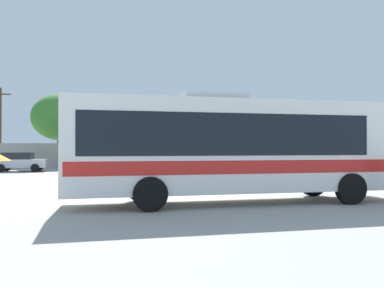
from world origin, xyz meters
name	(u,v)px	position (x,y,z in m)	size (l,w,h in m)	color
ground_plane	(178,181)	(0.00, 10.00, 0.00)	(300.00, 300.00, 0.00)	#A3A099
perimeter_wall	(139,155)	(0.00, 26.78, 1.15)	(80.00, 0.30, 2.31)	#9E998C
coach_bus_white_red	(234,145)	(-0.37, -0.04, 1.97)	(11.62, 2.90, 3.69)	white
parked_car_leftmost_silver	(20,161)	(-10.07, 22.19, 0.80)	(4.17, 2.23, 1.52)	#B7BABF
parked_car_second_black	(91,161)	(-4.54, 22.47, 0.80)	(4.05, 2.06, 1.52)	black
parked_car_third_grey	(184,160)	(3.50, 22.60, 0.81)	(4.41, 2.11, 1.55)	slate
parked_car_rightmost_silver	(255,159)	(10.29, 22.70, 0.81)	(4.51, 2.25, 1.54)	#B7BABF
utility_pole_near	(0,126)	(-12.66, 28.91, 3.93)	(1.80, 0.24, 7.51)	#4C3823
roadside_tree_midleft	(59,117)	(-7.49, 29.80, 4.91)	(5.30, 5.30, 7.17)	brown
roadside_tree_midright	(113,131)	(-2.25, 29.91, 3.57)	(3.49, 3.49, 5.07)	brown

